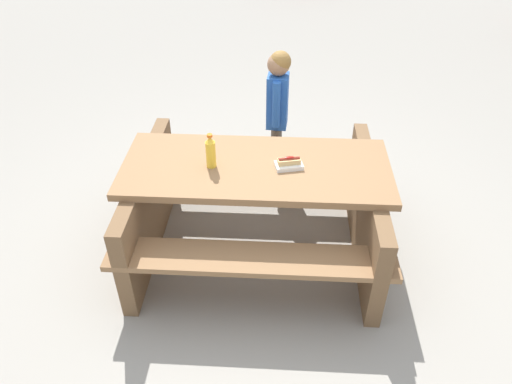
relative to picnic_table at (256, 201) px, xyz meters
The scene contains 5 objects.
ground_plane 0.44m from the picnic_table, ahead, with size 30.00×30.00×0.00m, color gray.
picnic_table is the anchor object (origin of this frame).
soda_bottle 0.51m from the picnic_table, 169.09° to the left, with size 0.07×0.07×0.24m.
hotdog_tray 0.40m from the picnic_table, 19.46° to the right, with size 0.19×0.12×0.08m.
child_in_coat 0.99m from the picnic_table, 66.19° to the left, with size 0.22×0.28×1.18m.
Camera 1 is at (-0.60, -2.63, 2.57)m, focal length 34.22 mm.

